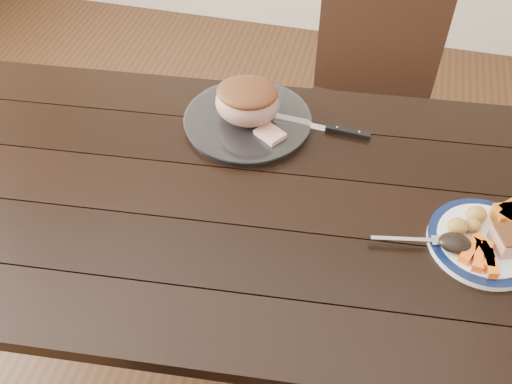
% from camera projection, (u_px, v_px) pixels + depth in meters
% --- Properties ---
extents(ground, '(4.00, 4.00, 0.00)m').
position_uv_depth(ground, '(234.00, 344.00, 1.93)').
color(ground, '#472B16').
rests_on(ground, ground).
extents(dining_table, '(1.68, 1.05, 0.75)m').
position_uv_depth(dining_table, '(227.00, 219.00, 1.44)').
color(dining_table, black).
rests_on(dining_table, ground).
extents(chair_far, '(0.47, 0.48, 0.93)m').
position_uv_depth(chair_far, '(365.00, 101.00, 1.98)').
color(chair_far, black).
rests_on(chair_far, ground).
extents(dinner_plate, '(0.25, 0.25, 0.02)m').
position_uv_depth(dinner_plate, '(484.00, 242.00, 1.27)').
color(dinner_plate, white).
rests_on(dinner_plate, dining_table).
extents(plate_rim, '(0.25, 0.25, 0.02)m').
position_uv_depth(plate_rim, '(485.00, 240.00, 1.26)').
color(plate_rim, '#0B163B').
rests_on(plate_rim, dinner_plate).
extents(serving_platter, '(0.34, 0.34, 0.02)m').
position_uv_depth(serving_platter, '(248.00, 122.00, 1.54)').
color(serving_platter, white).
rests_on(serving_platter, dining_table).
extents(roasted_potatoes, '(0.09, 0.09, 0.04)m').
position_uv_depth(roasted_potatoes, '(469.00, 221.00, 1.27)').
color(roasted_potatoes, gold).
rests_on(roasted_potatoes, dinner_plate).
extents(carrot_batons, '(0.08, 0.11, 0.02)m').
position_uv_depth(carrot_batons, '(482.00, 255.00, 1.21)').
color(carrot_batons, orange).
rests_on(carrot_batons, dinner_plate).
extents(pumpkin_wedges, '(0.09, 0.09, 0.04)m').
position_uv_depth(pumpkin_wedges, '(512.00, 217.00, 1.27)').
color(pumpkin_wedges, orange).
rests_on(pumpkin_wedges, dinner_plate).
extents(dark_mushroom, '(0.07, 0.05, 0.03)m').
position_uv_depth(dark_mushroom, '(455.00, 243.00, 1.23)').
color(dark_mushroom, black).
rests_on(dark_mushroom, dinner_plate).
extents(fork, '(0.18, 0.05, 0.00)m').
position_uv_depth(fork, '(418.00, 240.00, 1.25)').
color(fork, silver).
rests_on(fork, dinner_plate).
extents(roast_joint, '(0.17, 0.15, 0.11)m').
position_uv_depth(roast_joint, '(247.00, 103.00, 1.50)').
color(roast_joint, '#AB7468').
rests_on(roast_joint, serving_platter).
extents(cut_slice, '(0.09, 0.08, 0.02)m').
position_uv_depth(cut_slice, '(270.00, 135.00, 1.48)').
color(cut_slice, tan).
rests_on(cut_slice, serving_platter).
extents(carving_knife, '(0.32, 0.04, 0.01)m').
position_uv_depth(carving_knife, '(333.00, 129.00, 1.53)').
color(carving_knife, silver).
rests_on(carving_knife, dining_table).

